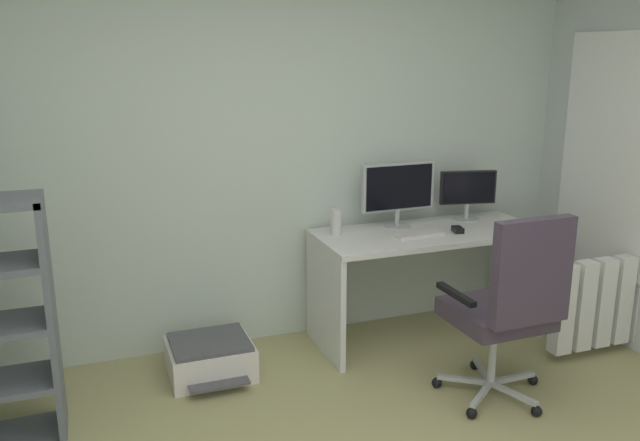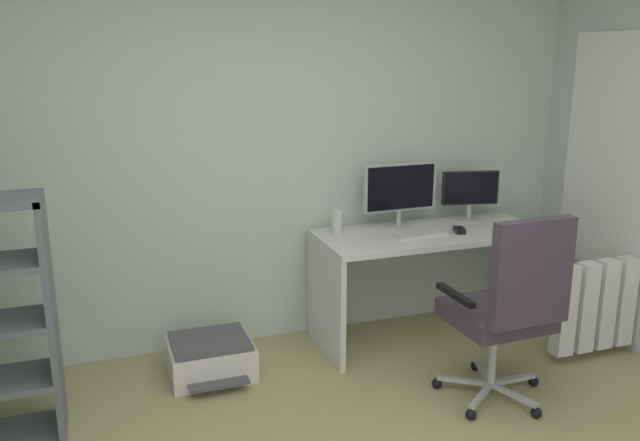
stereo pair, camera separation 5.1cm
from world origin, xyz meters
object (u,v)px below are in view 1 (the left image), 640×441
computer_mouse (458,230)px  printer (210,358)px  monitor_secondary (468,191)px  desktop_speaker (336,222)px  desk (428,259)px  keyboard (418,234)px  office_chair (509,302)px  radiator (621,299)px  monitor_main (398,189)px

computer_mouse → printer: bearing=-167.6°
monitor_secondary → printer: size_ratio=0.76×
monitor_secondary → desktop_speaker: bearing=-177.3°
desk → desktop_speaker: size_ratio=8.91×
desk → keyboard: (-0.12, -0.07, 0.21)m
monitor_secondary → computer_mouse: monitor_secondary is taller
computer_mouse → office_chair: (-0.20, -0.84, -0.17)m
monitor_secondary → radiator: 1.21m
desk → radiator: (1.06, -0.63, -0.20)m
monitor_secondary → radiator: monitor_secondary is taller
monitor_secondary → computer_mouse: (-0.23, -0.26, -0.19)m
monitor_secondary → office_chair: (-0.44, -1.10, -0.36)m
printer → radiator: bearing=-13.0°
monitor_main → office_chair: monitor_main is taller
desk → computer_mouse: (0.16, -0.09, 0.21)m
monitor_main → monitor_secondary: bearing=0.0°
office_chair → radiator: office_chair is taller
monitor_secondary → keyboard: monitor_secondary is taller
keyboard → desktop_speaker: bearing=154.8°
monitor_main → keyboard: 0.35m
computer_mouse → monitor_main: bearing=154.3°
computer_mouse → radiator: bearing=-16.4°
desk → office_chair: 0.94m
monitor_main → office_chair: (0.11, -1.10, -0.41)m
desk → monitor_main: 0.51m
desktop_speaker → printer: 1.15m
computer_mouse → office_chair: size_ratio=0.09×
monitor_main → radiator: 1.60m
desk → radiator: size_ratio=1.46×
monitor_main → computer_mouse: size_ratio=5.23×
desktop_speaker → desk: bearing=-10.8°
monitor_secondary → printer: bearing=-173.7°
monitor_secondary → printer: (-1.88, -0.21, -0.85)m
desk → keyboard: bearing=-149.4°
office_chair → monitor_main: bearing=95.7°
desk → computer_mouse: 0.28m
office_chair → keyboard: bearing=95.1°
monitor_main → keyboard: monitor_main is taller
desktop_speaker → radiator: bearing=-24.0°
monitor_main → monitor_secondary: (0.54, 0.00, -0.05)m
keyboard → desktop_speaker: size_ratio=2.00×
keyboard → radiator: 1.37m
desktop_speaker → office_chair: (0.57, -1.06, -0.23)m
monitor_secondary → computer_mouse: bearing=-131.9°
computer_mouse → desktop_speaker: 0.81m
radiator → desktop_speaker: bearing=156.0°
printer → computer_mouse: bearing=-1.8°
monitor_main → office_chair: 1.18m
monitor_main → printer: size_ratio=1.01×
printer → radiator: (2.56, -0.59, 0.24)m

